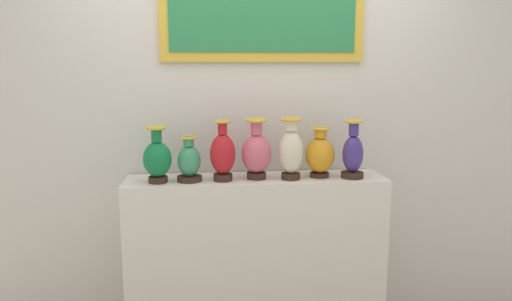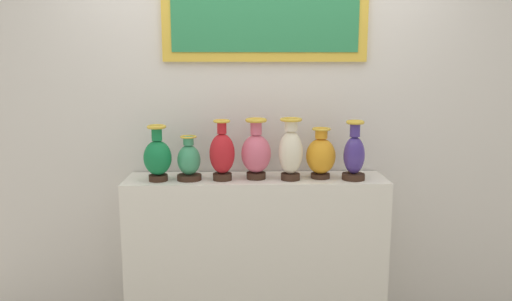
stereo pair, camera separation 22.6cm
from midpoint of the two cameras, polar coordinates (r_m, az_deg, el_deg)
display_shelf at (r=3.18m, az=2.09°, el=-12.45°), size 1.63×0.37×1.04m
back_wall at (r=3.19m, az=1.95°, el=4.02°), size 4.29×0.14×2.75m
vase_emerald at (r=2.95m, az=-9.46°, el=-0.76°), size 0.17×0.17×0.34m
vase_jade at (r=2.95m, az=-5.79°, el=-1.29°), size 0.15×0.15×0.27m
vase_crimson at (r=2.93m, az=-1.84°, el=-0.40°), size 0.15×0.15×0.37m
vase_rose at (r=2.96m, az=2.12°, el=-0.24°), size 0.18×0.18×0.38m
vase_ivory at (r=2.95m, az=6.33°, el=-0.08°), size 0.15×0.15×0.38m
vase_amber at (r=3.02m, az=9.82°, el=-0.60°), size 0.18×0.18×0.32m
vase_indigo at (r=3.02m, az=13.67°, el=-0.52°), size 0.14×0.14×0.37m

